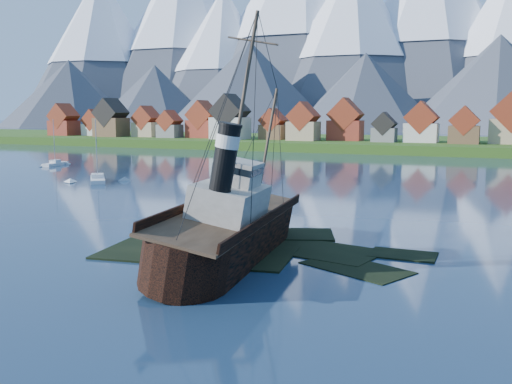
% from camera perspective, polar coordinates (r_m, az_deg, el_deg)
% --- Properties ---
extents(ground, '(1400.00, 1400.00, 0.00)m').
position_cam_1_polar(ground, '(54.63, -2.17, -6.03)').
color(ground, '#1B314C').
rests_on(ground, ground).
extents(shoal, '(31.71, 21.24, 1.14)m').
position_cam_1_polar(shoal, '(55.92, 0.43, -6.06)').
color(shoal, black).
rests_on(shoal, ground).
extents(shore_bank, '(600.00, 80.00, 3.20)m').
position_cam_1_polar(shore_bank, '(219.49, 17.16, 4.19)').
color(shore_bank, '#264D16').
rests_on(shore_bank, ground).
extents(seawall, '(600.00, 2.50, 2.00)m').
position_cam_1_polar(seawall, '(181.82, 15.89, 3.53)').
color(seawall, '#3F3D38').
rests_on(seawall, ground).
extents(town, '(250.96, 16.69, 17.30)m').
position_cam_1_polar(town, '(207.77, 7.56, 6.76)').
color(town, maroon).
rests_on(town, ground).
extents(mountains, '(965.00, 340.00, 205.00)m').
position_cam_1_polar(mountains, '(535.13, 21.15, 15.66)').
color(mountains, '#2D333D').
rests_on(mountains, ground).
extents(tugboat_wreck, '(6.67, 28.72, 22.76)m').
position_cam_1_polar(tugboat_wreck, '(52.60, -2.41, -3.38)').
color(tugboat_wreck, black).
rests_on(tugboat_wreck, ground).
extents(sailboat_a, '(8.48, 9.52, 12.49)m').
position_cam_1_polar(sailboat_a, '(113.52, -15.55, 1.15)').
color(sailboat_a, silver).
rests_on(sailboat_a, ground).
extents(sailboat_b, '(3.28, 8.49, 12.00)m').
position_cam_1_polar(sailboat_b, '(150.75, -19.43, 2.62)').
color(sailboat_b, silver).
rests_on(sailboat_b, ground).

